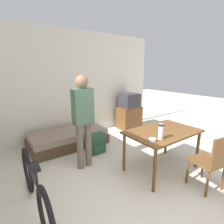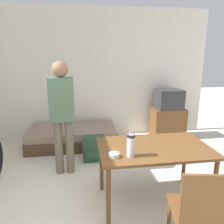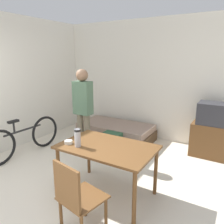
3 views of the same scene
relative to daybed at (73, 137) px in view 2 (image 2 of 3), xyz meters
The scene contains 9 objects.
wall_back 1.36m from the daybed, 52.58° to the left, with size 5.02×0.06×2.70m.
daybed is the anchor object (origin of this frame).
tv 2.04m from the daybed, ahead, with size 0.68×0.46×1.05m.
dining_table 2.19m from the daybed, 62.99° to the right, with size 1.27×0.80×0.72m.
wooden_chair 2.94m from the daybed, 67.93° to the right, with size 0.50×0.50×0.87m.
person_standing 1.32m from the daybed, 95.53° to the right, with size 0.34×0.22×1.66m.
thermos_flask 2.32m from the daybed, 72.93° to the right, with size 0.09×0.09×0.24m.
mate_bowl 2.24m from the daybed, 77.20° to the right, with size 0.11×0.11×0.05m.
backpack 0.80m from the daybed, 64.24° to the right, with size 0.36×0.23×0.43m.
Camera 2 is at (-0.27, -1.45, 1.72)m, focal length 35.00 mm.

